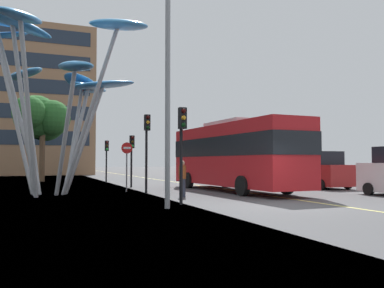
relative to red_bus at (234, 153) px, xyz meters
The scene contains 15 objects.
ground 7.97m from the red_bus, 107.07° to the right, with size 120.00×240.00×0.10m.
red_bus is the anchor object (origin of this frame).
leaf_sculpture 10.41m from the red_bus, behind, with size 9.08×9.72×8.86m.
traffic_light_kerb_near 7.64m from the red_bus, 131.48° to the right, with size 0.28×0.42×3.64m.
traffic_light_kerb_far 4.99m from the red_bus, behind, with size 0.28×0.42×3.98m.
traffic_light_island_mid 7.00m from the red_bus, 129.82° to the left, with size 0.28×0.42×3.26m.
traffic_light_opposite 12.87m from the red_bus, 112.90° to the left, with size 0.28×0.42×3.25m.
car_parked_mid 6.20m from the red_bus, ahead, with size 2.07×4.10×2.23m.
car_parked_far 9.25m from the red_bus, 51.01° to the left, with size 2.00×4.34×2.25m.
car_side_street 15.29m from the red_bus, 67.47° to the left, with size 2.03×3.94×2.01m.
car_far_side 20.63m from the red_bus, 73.93° to the left, with size 1.98×3.96×2.10m.
street_lamp 9.27m from the red_bus, 129.99° to the right, with size 1.68×0.44×8.56m.
tree_pavement_near 19.21m from the red_bus, 121.36° to the left, with size 4.61×5.01×7.16m.
pedestrian 4.78m from the red_bus, 147.35° to the right, with size 0.34×0.34×1.66m.
no_entry_sign 5.83m from the red_bus, 163.78° to the left, with size 0.60×0.12×2.65m.
Camera 1 is at (-8.64, -12.83, 1.60)m, focal length 38.40 mm.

